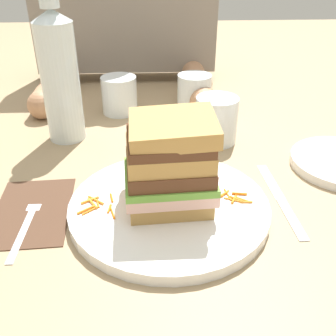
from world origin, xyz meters
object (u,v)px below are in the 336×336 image
object	(u,v)px
juice_glass	(216,122)
water_bottle	(60,75)
main_plate	(169,207)
fork	(28,218)
empty_tumbler_1	(119,95)
knife	(281,200)
sandwich	(170,164)
napkin_dark	(32,211)
empty_tumbler_0	(194,92)

from	to	relation	value
juice_glass	water_bottle	size ratio (longest dim) A/B	0.32
juice_glass	water_bottle	bearing A→B (deg)	174.18
main_plate	fork	xyz separation A→B (m)	(-0.20, -0.01, -0.00)
water_bottle	fork	bearing A→B (deg)	-92.54
main_plate	juice_glass	distance (m)	0.25
water_bottle	empty_tumbler_1	size ratio (longest dim) A/B	3.41
fork	knife	world-z (taller)	fork
sandwich	napkin_dark	world-z (taller)	sandwich
napkin_dark	juice_glass	bearing A→B (deg)	35.50
main_plate	empty_tumbler_1	world-z (taller)	empty_tumbler_1
main_plate	napkin_dark	world-z (taller)	main_plate
main_plate	fork	size ratio (longest dim) A/B	1.75
fork	juice_glass	size ratio (longest dim) A/B	1.86
napkin_dark	empty_tumbler_1	distance (m)	0.39
sandwich	napkin_dark	xyz separation A→B (m)	(-0.20, 0.01, -0.08)
main_plate	juice_glass	world-z (taller)	juice_glass
main_plate	water_bottle	world-z (taller)	water_bottle
knife	main_plate	bearing A→B (deg)	-173.89
fork	juice_glass	world-z (taller)	juice_glass
fork	empty_tumbler_0	size ratio (longest dim) A/B	2.12
fork	empty_tumbler_0	distance (m)	0.50
water_bottle	empty_tumbler_1	world-z (taller)	water_bottle
juice_glass	empty_tumbler_0	world-z (taller)	juice_glass
fork	sandwich	bearing A→B (deg)	3.13
juice_glass	knife	bearing A→B (deg)	-71.35
sandwich	juice_glass	size ratio (longest dim) A/B	1.51
juice_glass	napkin_dark	bearing A→B (deg)	-144.50
napkin_dark	sandwich	bearing A→B (deg)	-3.17
napkin_dark	knife	bearing A→B (deg)	1.25
water_bottle	knife	bearing A→B (deg)	-33.31
napkin_dark	main_plate	bearing A→B (deg)	-2.96
juice_glass	empty_tumbler_1	bearing A→B (deg)	141.37
sandwich	knife	bearing A→B (deg)	6.40
knife	water_bottle	xyz separation A→B (m)	(-0.36, 0.24, 0.13)
fork	empty_tumbler_1	xyz separation A→B (m)	(0.11, 0.40, 0.04)
empty_tumbler_0	water_bottle	bearing A→B (deg)	-151.40
sandwich	juice_glass	world-z (taller)	sandwich
sandwich	napkin_dark	bearing A→B (deg)	176.83
juice_glass	empty_tumbler_0	bearing A→B (deg)	97.55
napkin_dark	empty_tumbler_0	world-z (taller)	empty_tumbler_0
knife	water_bottle	distance (m)	0.45
sandwich	water_bottle	distance (m)	0.32
sandwich	knife	world-z (taller)	sandwich
main_plate	sandwich	xyz separation A→B (m)	(0.00, -0.00, 0.07)
main_plate	fork	bearing A→B (deg)	-176.64
juice_glass	empty_tumbler_1	world-z (taller)	juice_glass
water_bottle	empty_tumbler_0	world-z (taller)	water_bottle
empty_tumbler_1	napkin_dark	bearing A→B (deg)	-106.34
fork	knife	bearing A→B (deg)	4.63
napkin_dark	water_bottle	xyz separation A→B (m)	(0.01, 0.25, 0.13)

